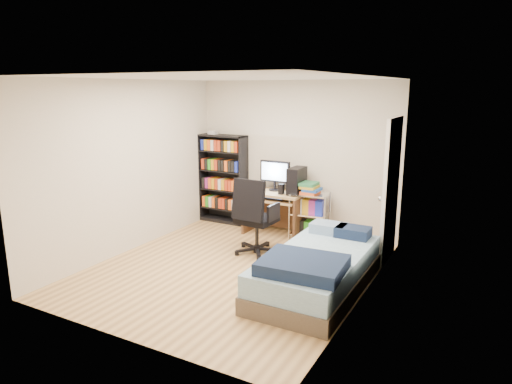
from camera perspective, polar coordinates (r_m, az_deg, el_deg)
The scene contains 7 objects.
room at distance 5.86m, azimuth -3.01°, elevation 1.78°, with size 3.58×4.08×2.58m.
media_shelf at distance 8.16m, azimuth -4.16°, elevation 1.79°, with size 0.88×0.29×1.64m.
computer_desk at distance 7.44m, azimuth 3.17°, elevation -0.50°, with size 0.96×0.56×1.21m.
office_chair at distance 6.65m, azimuth -0.11°, elevation -4.74°, with size 0.71×0.71×1.14m.
wire_cart at distance 7.24m, azimuth 6.77°, elevation -1.31°, with size 0.63×0.49×0.94m.
bed at distance 5.56m, azimuth 7.59°, elevation -9.60°, with size 1.04×2.07×0.59m.
door at distance 6.52m, azimuth 16.49°, elevation 0.16°, with size 0.12×0.80×2.00m.
Camera 1 is at (3.01, -4.89, 2.38)m, focal length 32.00 mm.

